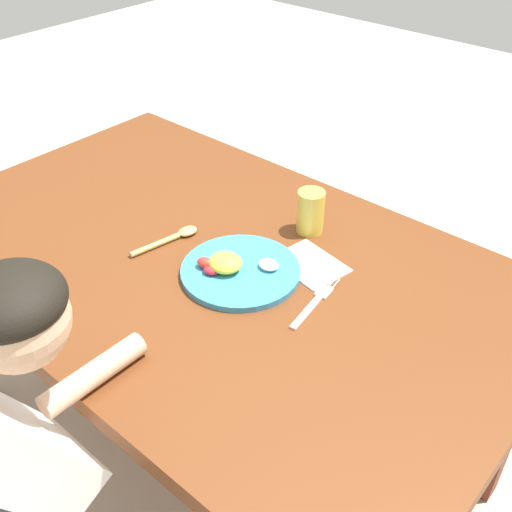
% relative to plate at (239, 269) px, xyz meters
% --- Properties ---
extents(ground_plane, '(8.00, 8.00, 0.00)m').
position_rel_plate_xyz_m(ground_plane, '(-0.09, 0.00, -0.70)').
color(ground_plane, '#B0A28E').
extents(dining_table, '(1.47, 0.90, 0.69)m').
position_rel_plate_xyz_m(dining_table, '(-0.09, 0.00, -0.08)').
color(dining_table, '#5C2E14').
rests_on(dining_table, ground_plane).
extents(plate, '(0.27, 0.27, 0.05)m').
position_rel_plate_xyz_m(plate, '(0.00, 0.00, 0.00)').
color(plate, teal).
rests_on(plate, dining_table).
extents(fork, '(0.05, 0.19, 0.01)m').
position_rel_plate_xyz_m(fork, '(0.19, 0.03, -0.01)').
color(fork, silver).
rests_on(fork, dining_table).
extents(spoon, '(0.06, 0.18, 0.02)m').
position_rel_plate_xyz_m(spoon, '(-0.21, -0.01, -0.00)').
color(spoon, tan).
rests_on(spoon, dining_table).
extents(drinking_cup, '(0.07, 0.07, 0.11)m').
position_rel_plate_xyz_m(drinking_cup, '(0.01, 0.24, 0.04)').
color(drinking_cup, gold).
rests_on(drinking_cup, dining_table).
extents(person, '(0.20, 0.43, 1.00)m').
position_rel_plate_xyz_m(person, '(0.02, -0.61, -0.16)').
color(person, '#4A5669').
rests_on(person, ground_plane).
extents(napkin, '(0.17, 0.14, 0.00)m').
position_rel_plate_xyz_m(napkin, '(0.10, 0.13, -0.01)').
color(napkin, white).
rests_on(napkin, dining_table).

